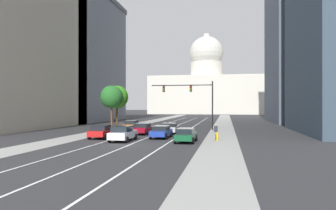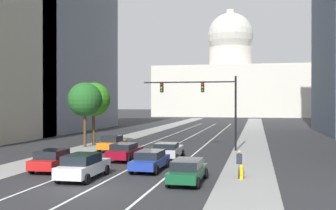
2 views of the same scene
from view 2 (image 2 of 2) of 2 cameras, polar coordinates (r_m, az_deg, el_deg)
The scene contains 20 objects.
ground_plane at distance 61.47m, azimuth 4.04°, elevation -4.09°, with size 400.00×400.00×0.00m, color #2B2B2D.
sidewalk_left at distance 58.46m, azimuth -4.84°, elevation -4.31°, with size 3.56×130.00×0.01m, color gray.
sidewalk_right at distance 55.84m, azimuth 11.84°, elevation -4.54°, with size 3.56×130.00×0.01m, color gray.
lane_stripe_left at distance 47.48m, azimuth -2.57°, elevation -5.40°, with size 0.16×90.00×0.01m, color white.
lane_stripe_center at distance 46.74m, azimuth 1.34°, elevation -5.49°, with size 0.16×90.00×0.01m, color white.
lane_stripe_right at distance 46.23m, azimuth 5.37°, elevation -5.56°, with size 0.16×90.00×0.01m, color white.
office_tower_far_left at distance 72.68m, azimuth -16.37°, elevation 8.61°, with size 14.56×30.23×30.34m.
capitol_building at distance 140.59m, azimuth 8.80°, elevation 3.31°, with size 50.28×23.25×36.60m.
car_green at distance 24.29m, azimuth 2.79°, elevation -9.20°, with size 1.97×4.61×1.42m.
car_silver at distance 34.25m, azimuth 0.05°, elevation -6.39°, with size 2.20×4.49×1.44m.
car_crimson at distance 33.55m, azimuth -6.11°, elevation -6.53°, with size 2.14×4.37×1.43m.
car_red at distance 29.64m, azimuth -15.77°, elevation -7.43°, with size 2.14×4.67×1.50m.
car_white at distance 26.01m, azimuth -11.90°, elevation -8.40°, with size 2.08×4.80×1.59m.
car_blue at distance 28.57m, azimuth -2.53°, elevation -7.76°, with size 2.03×4.74×1.41m.
car_orange at distance 40.28m, azimuth -7.83°, elevation -5.34°, with size 1.94×4.21×1.51m.
traffic_signal_mast at distance 40.80m, azimuth 5.40°, elevation 1.15°, with size 9.51×0.39×7.42m.
fire_hydrant at distance 25.82m, azimuth 10.32°, elevation -9.28°, with size 0.26×0.35×0.91m.
cyclist at distance 26.46m, azimuth 10.03°, elevation -8.20°, with size 0.36×1.70×1.72m.
street_tree_near_left at distance 44.27m, azimuth -11.65°, elevation 0.76°, with size 3.66×3.66×6.94m.
street_tree_mid_left at distance 45.67m, azimuth -10.46°, elevation 0.76°, with size 3.76×3.76×7.01m.
Camera 2 is at (8.96, -20.63, 4.80)m, focal length 43.20 mm.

